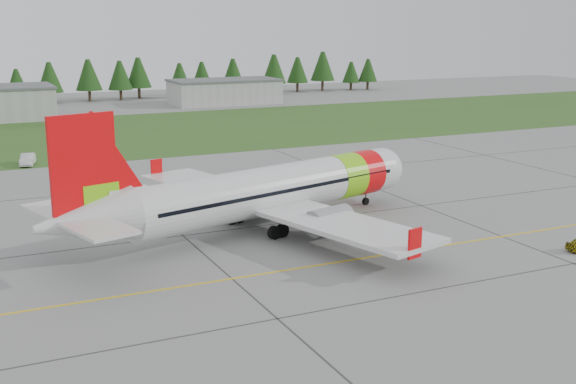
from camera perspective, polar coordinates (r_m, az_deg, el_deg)
ground at (r=53.27m, az=14.15°, el=-6.99°), size 320.00×320.00×0.00m
aircraft at (r=64.34m, az=-1.77°, el=0.04°), size 37.85×35.70×11.72m
service_van at (r=99.47m, az=-19.95°, el=3.30°), size 1.88×1.82×4.57m
grass_strip at (r=125.91m, az=-10.05°, el=4.77°), size 320.00×50.00×0.03m
taxi_guideline at (r=59.29m, az=9.28°, el=-4.66°), size 120.00×0.25×0.02m
hangar_east at (r=167.24m, az=-5.04°, el=7.85°), size 24.00×12.00×5.20m
treeline at (r=179.77m, az=-14.89°, el=8.60°), size 160.00×8.00×10.00m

